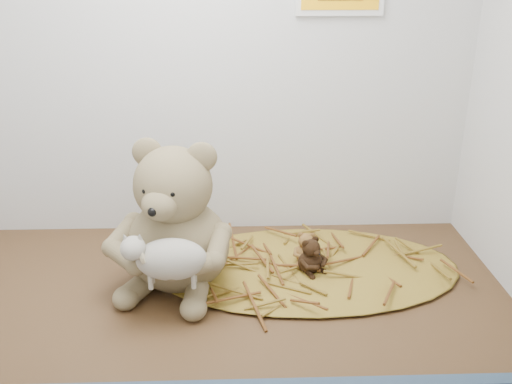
{
  "coord_description": "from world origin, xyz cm",
  "views": [
    {
      "loc": [
        8.59,
        -92.87,
        59.16
      ],
      "look_at": [
        11.83,
        1.31,
        20.57
      ],
      "focal_mm": 40.0,
      "sensor_mm": 36.0,
      "label": 1
    }
  ],
  "objects_px": {
    "main_teddy": "(176,216)",
    "mini_teddy_brown": "(310,254)",
    "toy_lamb": "(171,259)",
    "mini_teddy_tan": "(306,246)"
  },
  "relations": [
    {
      "from": "main_teddy",
      "to": "mini_teddy_brown",
      "type": "relative_size",
      "value": 3.96
    },
    {
      "from": "toy_lamb",
      "to": "mini_teddy_tan",
      "type": "xyz_separation_m",
      "value": [
        0.25,
        0.17,
        -0.07
      ]
    },
    {
      "from": "mini_teddy_brown",
      "to": "toy_lamb",
      "type": "bearing_deg",
      "value": 170.13
    },
    {
      "from": "toy_lamb",
      "to": "mini_teddy_brown",
      "type": "relative_size",
      "value": 2.16
    },
    {
      "from": "mini_teddy_brown",
      "to": "mini_teddy_tan",
      "type": "bearing_deg",
      "value": 59.05
    },
    {
      "from": "toy_lamb",
      "to": "mini_teddy_brown",
      "type": "xyz_separation_m",
      "value": [
        0.26,
        0.13,
        -0.06
      ]
    },
    {
      "from": "main_teddy",
      "to": "toy_lamb",
      "type": "relative_size",
      "value": 1.83
    },
    {
      "from": "mini_teddy_tan",
      "to": "mini_teddy_brown",
      "type": "bearing_deg",
      "value": -78.59
    },
    {
      "from": "main_teddy",
      "to": "toy_lamb",
      "type": "xyz_separation_m",
      "value": [
        -0.0,
        -0.11,
        -0.03
      ]
    },
    {
      "from": "main_teddy",
      "to": "toy_lamb",
      "type": "bearing_deg",
      "value": -73.2
    }
  ]
}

